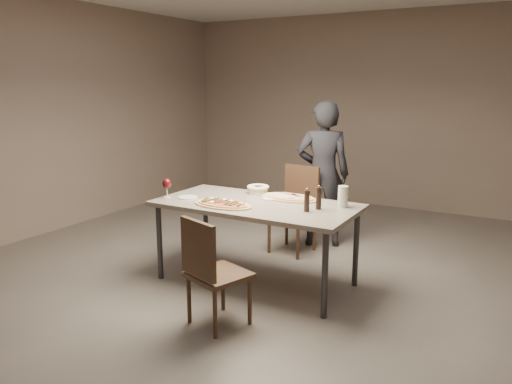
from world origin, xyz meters
The scene contains 14 objects.
room centered at (0.00, 0.00, 1.40)m, with size 7.00×7.00×7.00m.
dining_table centered at (0.00, 0.00, 0.69)m, with size 1.80×0.90×0.75m.
zucchini_pizza centered at (-0.20, -0.23, 0.77)m, with size 0.55×0.31×0.05m.
ham_pizza centered at (0.19, 0.28, 0.77)m, with size 0.55×0.30×0.04m.
bread_basket centered at (-0.18, 0.36, 0.80)m, with size 0.22×0.22×0.08m.
oil_dish centered at (0.05, 0.17, 0.76)m, with size 0.14×0.14×0.02m.
pepper_mill_left centered at (0.52, -0.06, 0.84)m, with size 0.05×0.05×0.20m.
pepper_mill_right centered at (0.57, 0.07, 0.85)m, with size 0.05×0.05×0.21m.
carafe centered at (0.73, 0.24, 0.84)m, with size 0.09×0.09×0.18m.
wine_glass centered at (-0.83, -0.22, 0.88)m, with size 0.08×0.08×0.18m.
side_plate centered at (-0.65, -0.14, 0.76)m, with size 0.18×0.18×0.01m.
chair_near centered at (0.14, -0.92, 0.47)m, with size 0.51×0.51×0.85m.
chair_far centered at (-0.07, 1.02, 0.52)m, with size 0.48×0.48×0.92m.
diner centered at (0.10, 1.32, 0.81)m, with size 0.59×0.39×1.62m, color black.
Camera 1 is at (2.14, -3.77, 1.80)m, focal length 35.00 mm.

